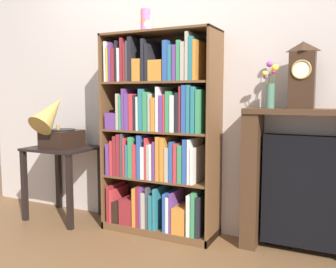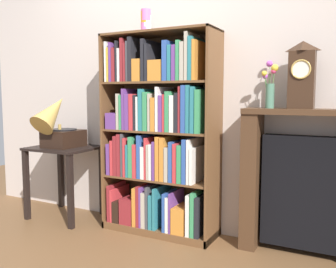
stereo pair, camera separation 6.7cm
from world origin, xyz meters
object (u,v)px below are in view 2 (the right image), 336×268
object	(u,v)px
bookshelf	(159,140)
side_table_left	(65,163)
gramophone	(58,124)
mantel_clock	(302,75)
fireplace_mantel	(307,185)
flower_vase	(270,86)
cup_stack	(146,21)

from	to	relation	value
bookshelf	side_table_left	world-z (taller)	bookshelf
gramophone	mantel_clock	bearing A→B (deg)	5.58
gramophone	fireplace_mantel	world-z (taller)	gramophone
fireplace_mantel	mantel_clock	size ratio (longest dim) A/B	2.28
gramophone	flower_vase	bearing A→B (deg)	6.52
side_table_left	flower_vase	size ratio (longest dim) A/B	1.93
bookshelf	cup_stack	size ratio (longest dim) A/B	8.67
fireplace_mantel	flower_vase	world-z (taller)	flower_vase
fireplace_mantel	mantel_clock	xyz separation A→B (m)	(-0.06, -0.02, 0.77)
mantel_clock	flower_vase	size ratio (longest dim) A/B	1.33
fireplace_mantel	mantel_clock	bearing A→B (deg)	-161.72
side_table_left	mantel_clock	xyz separation A→B (m)	(2.06, 0.13, 0.77)
cup_stack	fireplace_mantel	bearing A→B (deg)	3.19
bookshelf	cup_stack	xyz separation A→B (m)	(-0.12, 0.01, 0.96)
cup_stack	flower_vase	size ratio (longest dim) A/B	0.55
side_table_left	fireplace_mantel	bearing A→B (deg)	4.01
bookshelf	flower_vase	size ratio (longest dim) A/B	4.76
side_table_left	gramophone	distance (m)	0.38
bookshelf	mantel_clock	world-z (taller)	bookshelf
cup_stack	gramophone	distance (m)	1.22
gramophone	flower_vase	world-z (taller)	flower_vase
mantel_clock	flower_vase	distance (m)	0.23
bookshelf	fireplace_mantel	bearing A→B (deg)	4.00
cup_stack	flower_vase	world-z (taller)	cup_stack
bookshelf	mantel_clock	size ratio (longest dim) A/B	3.57
mantel_clock	gramophone	bearing A→B (deg)	-174.42
fireplace_mantel	flower_vase	bearing A→B (deg)	-177.81
cup_stack	mantel_clock	xyz separation A→B (m)	(1.22, 0.05, -0.46)
bookshelf	flower_vase	bearing A→B (deg)	4.57
fireplace_mantel	mantel_clock	world-z (taller)	mantel_clock
side_table_left	flower_vase	world-z (taller)	flower_vase
side_table_left	mantel_clock	world-z (taller)	mantel_clock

